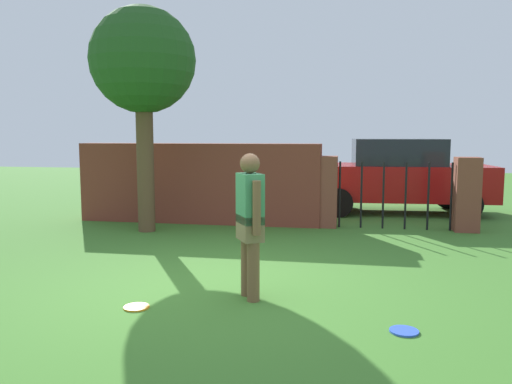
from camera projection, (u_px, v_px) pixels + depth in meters
The scene contains 8 objects.
ground_plane at pixel (214, 287), 6.09m from camera, with size 40.00×40.00×0.00m, color #3D7528.
brick_wall at pixel (198, 183), 10.49m from camera, with size 5.03×0.50×1.64m, color brown.
tree at pixel (143, 64), 9.28m from camera, with size 1.93×1.93×4.14m.
person at pixel (250, 219), 5.59m from camera, with size 0.37×0.48×1.62m.
fence_gate at pixel (394, 193), 9.79m from camera, with size 3.07×0.44×1.40m.
car at pixel (397, 176), 11.84m from camera, with size 4.29×2.12×1.72m.
frisbee_blue at pixel (404, 331), 4.71m from camera, with size 0.27×0.27×0.02m, color blue.
frisbee_orange at pixel (137, 307), 5.36m from camera, with size 0.27×0.27×0.02m, color orange.
Camera 1 is at (1.57, -5.73, 1.83)m, focal length 35.64 mm.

